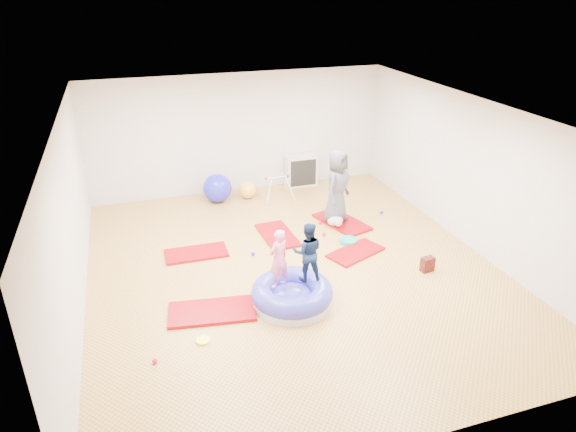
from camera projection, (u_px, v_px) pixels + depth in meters
name	position (u px, v px, depth m)	size (l,w,h in m)	color
room	(294.00, 196.00, 8.57)	(7.01, 8.01, 2.81)	tan
gym_mat_front_left	(212.00, 312.00, 7.93)	(1.33, 0.66, 0.06)	#990700
gym_mat_mid_left	(196.00, 253.00, 9.62)	(1.15, 0.58, 0.05)	#990700
gym_mat_center_back	(278.00, 235.00, 10.29)	(1.19, 0.59, 0.05)	#990700
gym_mat_right	(356.00, 252.00, 9.65)	(1.08, 0.54, 0.05)	#990700
gym_mat_rear_right	(342.00, 222.00, 10.84)	(1.26, 0.63, 0.05)	#990700
inflatable_cushion	(292.00, 295.00, 8.12)	(1.30, 1.30, 0.41)	silver
child_pink	(279.00, 256.00, 7.81)	(0.36, 0.24, 0.99)	pink
child_navy	(308.00, 249.00, 7.99)	(0.48, 0.38, 0.99)	#122245
adult_caregiver	(337.00, 186.00, 10.53)	(0.75, 0.49, 1.54)	#494C57
infant	(336.00, 221.00, 10.57)	(0.34, 0.34, 0.20)	#A4C7D4
ball_pit_balls	(306.00, 242.00, 10.00)	(5.22, 3.71, 0.08)	#E6093B
exercise_ball_blue	(217.00, 188.00, 11.76)	(0.66, 0.66, 0.66)	#2323D4
exercise_ball_orange	(248.00, 190.00, 12.00)	(0.41, 0.41, 0.41)	yellow
infant_play_gym	(277.00, 184.00, 11.91)	(0.71, 0.68, 0.55)	silver
cube_shelf	(301.00, 171.00, 12.68)	(0.76, 0.37, 0.76)	silver
balance_disc	(348.00, 241.00, 10.03)	(0.35, 0.35, 0.08)	#15ACA0
backpack	(427.00, 264.00, 9.03)	(0.23, 0.14, 0.27)	maroon
yellow_toy	(203.00, 340.00, 7.32)	(0.21, 0.21, 0.03)	yellow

